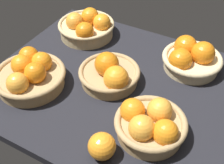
% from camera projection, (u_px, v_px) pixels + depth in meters
% --- Properties ---
extents(market_tray, '(0.84, 0.72, 0.03)m').
position_uv_depth(market_tray, '(113.00, 85.00, 1.04)').
color(market_tray, black).
rests_on(market_tray, ground).
extents(basket_far_right, '(0.21, 0.21, 0.11)m').
position_uv_depth(basket_far_right, '(191.00, 58.00, 1.06)').
color(basket_far_right, '#D3BC8C').
rests_on(basket_far_right, market_tray).
extents(basket_far_left, '(0.23, 0.23, 0.12)m').
position_uv_depth(basket_far_left, '(87.00, 27.00, 1.21)').
color(basket_far_left, tan).
rests_on(basket_far_left, market_tray).
extents(basket_center, '(0.21, 0.21, 0.11)m').
position_uv_depth(basket_center, '(110.00, 74.00, 1.00)').
color(basket_center, tan).
rests_on(basket_center, market_tray).
extents(basket_near_right, '(0.21, 0.21, 0.11)m').
position_uv_depth(basket_near_right, '(150.00, 124.00, 0.83)').
color(basket_near_right, tan).
rests_on(basket_near_right, market_tray).
extents(basket_near_left, '(0.24, 0.24, 0.11)m').
position_uv_depth(basket_near_left, '(30.00, 74.00, 0.99)').
color(basket_near_left, tan).
rests_on(basket_near_left, market_tray).
extents(loose_orange_front_gap, '(0.08, 0.08, 0.08)m').
position_uv_depth(loose_orange_front_gap, '(102.00, 146.00, 0.79)').
color(loose_orange_front_gap, orange).
rests_on(loose_orange_front_gap, market_tray).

